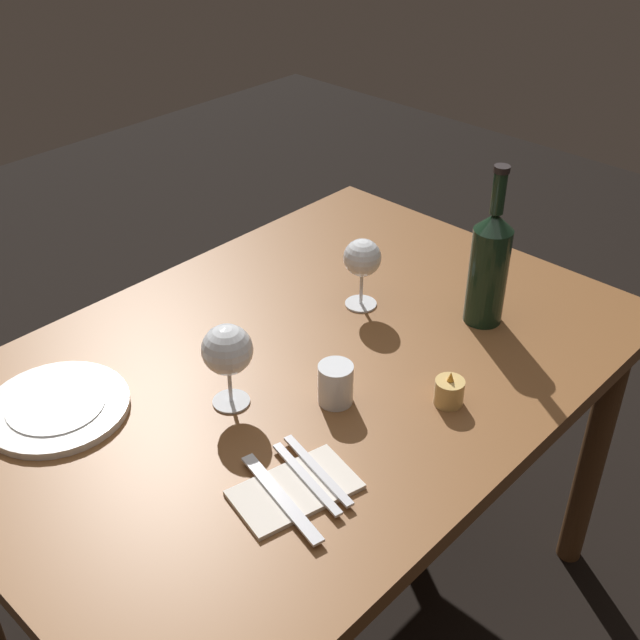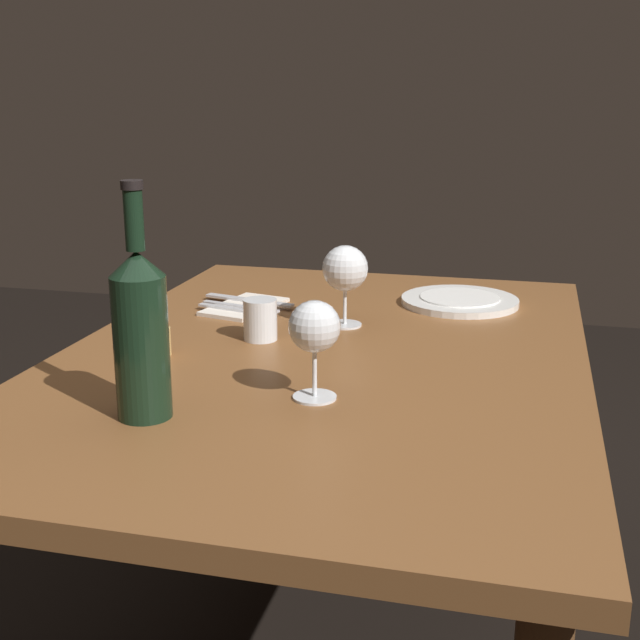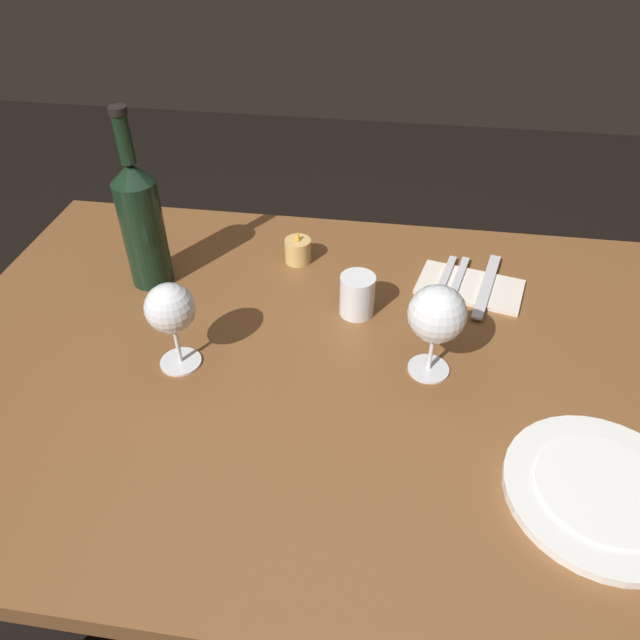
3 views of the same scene
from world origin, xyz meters
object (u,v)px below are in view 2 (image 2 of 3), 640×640
at_px(votive_candle, 156,342).
at_px(folded_napkin, 245,307).
at_px(dinner_plate, 460,301).
at_px(fork_inner, 241,307).
at_px(fork_outer, 236,310).
at_px(water_tumbler, 260,322).
at_px(wine_bottle, 141,330).
at_px(wine_glass_right, 315,329).
at_px(wine_glass_left, 345,270).
at_px(table_knife, 249,300).

height_order(votive_candle, folded_napkin, votive_candle).
height_order(dinner_plate, fork_inner, dinner_plate).
bearing_deg(fork_outer, water_tumbler, -146.41).
bearing_deg(dinner_plate, wine_bottle, 153.23).
xyz_separation_m(water_tumbler, folded_napkin, (0.20, 0.10, -0.03)).
xyz_separation_m(wine_glass_right, water_tumbler, (0.27, 0.17, -0.07)).
xyz_separation_m(folded_napkin, fork_inner, (-0.02, -0.00, 0.01)).
distance_m(votive_candle, fork_outer, 0.29).
bearing_deg(dinner_plate, water_tumbler, 136.42).
xyz_separation_m(wine_glass_left, dinner_plate, (0.22, -0.20, -0.10)).
xyz_separation_m(wine_glass_left, wine_glass_right, (-0.40, -0.04, -0.00)).
xyz_separation_m(wine_bottle, water_tumbler, (0.39, -0.04, -0.09)).
height_order(wine_glass_right, folded_napkin, wine_glass_right).
relative_size(wine_glass_left, table_knife, 0.76).
bearing_deg(fork_outer, votive_candle, 170.94).
height_order(fork_inner, fork_outer, same).
height_order(wine_bottle, fork_outer, wine_bottle).
bearing_deg(wine_glass_left, votive_candle, 133.24).
bearing_deg(votive_candle, table_knife, -7.09).
bearing_deg(water_tumbler, fork_outer, 33.59).
height_order(wine_glass_right, fork_inner, wine_glass_right).
xyz_separation_m(wine_glass_left, water_tumbler, (-0.13, 0.13, -0.08)).
distance_m(wine_glass_left, water_tumbler, 0.20).
distance_m(fork_outer, table_knife, 0.08).
xyz_separation_m(wine_glass_right, wine_bottle, (-0.13, 0.21, 0.02)).
distance_m(dinner_plate, folded_napkin, 0.46).
xyz_separation_m(wine_glass_left, table_knife, (0.11, 0.23, -0.10)).
relative_size(fork_inner, table_knife, 0.85).
bearing_deg(water_tumbler, folded_napkin, 26.59).
bearing_deg(wine_bottle, water_tumbler, -6.15).
xyz_separation_m(votive_candle, table_knife, (0.36, -0.05, -0.01)).
distance_m(folded_napkin, table_knife, 0.03).
distance_m(wine_glass_right, wine_bottle, 0.25).
distance_m(wine_bottle, water_tumbler, 0.41).
height_order(wine_glass_right, table_knife, wine_glass_right).
bearing_deg(wine_glass_right, water_tumbler, 32.78).
distance_m(folded_napkin, fork_inner, 0.03).
bearing_deg(folded_napkin, fork_outer, -180.00).
relative_size(votive_candle, dinner_plate, 0.27).
bearing_deg(table_knife, water_tumbler, -156.44).
height_order(votive_candle, fork_outer, votive_candle).
height_order(folded_napkin, table_knife, table_knife).
xyz_separation_m(folded_napkin, table_knife, (0.03, 0.00, 0.01)).
distance_m(water_tumbler, fork_outer, 0.19).
distance_m(fork_inner, fork_outer, 0.02).
relative_size(water_tumbler, dinner_plate, 0.31).
xyz_separation_m(wine_glass_left, votive_candle, (-0.26, 0.28, -0.09)).
height_order(folded_napkin, fork_outer, fork_outer).
bearing_deg(votive_candle, fork_outer, -9.06).
bearing_deg(fork_outer, wine_glass_right, -146.92).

